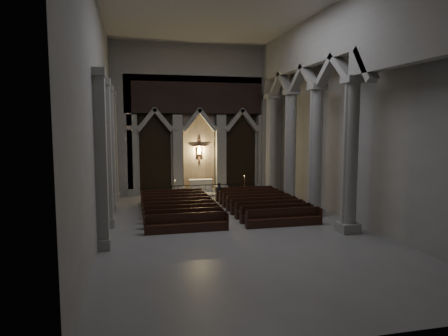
% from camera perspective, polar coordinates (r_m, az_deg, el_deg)
% --- Properties ---
extents(room, '(24.00, 24.10, 12.00)m').
position_cam_1_polar(room, '(21.68, 1.51, 11.52)').
color(room, gray).
rests_on(room, ground).
extents(sanctuary_wall, '(14.00, 0.77, 12.00)m').
position_cam_1_polar(sanctuary_wall, '(32.90, -3.56, 7.98)').
color(sanctuary_wall, '#9E9B93').
rests_on(sanctuary_wall, ground).
extents(right_arcade, '(1.00, 24.00, 12.00)m').
position_cam_1_polar(right_arcade, '(24.85, 13.34, 11.20)').
color(right_arcade, '#9E9B93').
rests_on(right_arcade, ground).
extents(left_pilasters, '(0.60, 13.00, 8.03)m').
position_cam_1_polar(left_pilasters, '(24.50, -16.12, 2.02)').
color(left_pilasters, '#9E9B93').
rests_on(left_pilasters, ground).
extents(sanctuary_step, '(8.50, 2.60, 0.15)m').
position_cam_1_polar(sanctuary_step, '(32.44, -3.21, -3.59)').
color(sanctuary_step, '#9E9B93').
rests_on(sanctuary_step, ground).
extents(altar, '(1.93, 0.77, 0.98)m').
position_cam_1_polar(altar, '(32.90, -3.34, -2.45)').
color(altar, beige).
rests_on(altar, sanctuary_step).
extents(altar_rail, '(5.31, 0.09, 1.04)m').
position_cam_1_polar(altar_rail, '(30.67, -2.67, -2.99)').
color(altar_rail, black).
rests_on(altar_rail, ground).
extents(candle_stand_left, '(0.24, 0.24, 1.40)m').
position_cam_1_polar(candle_stand_left, '(30.60, -7.04, -3.65)').
color(candle_stand_left, '#9F6830').
rests_on(candle_stand_left, ground).
extents(candle_stand_right, '(0.27, 0.27, 1.57)m').
position_cam_1_polar(candle_stand_right, '(31.97, 2.93, -3.10)').
color(candle_stand_right, '#9F6830').
rests_on(candle_stand_right, ground).
extents(pews, '(9.79, 8.38, 0.98)m').
position_cam_1_polar(pews, '(25.44, -0.45, -5.76)').
color(pews, black).
rests_on(pews, ground).
extents(worshipper, '(0.58, 0.50, 1.35)m').
position_cam_1_polar(worshipper, '(29.33, -0.64, -3.44)').
color(worshipper, black).
rests_on(worshipper, ground).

